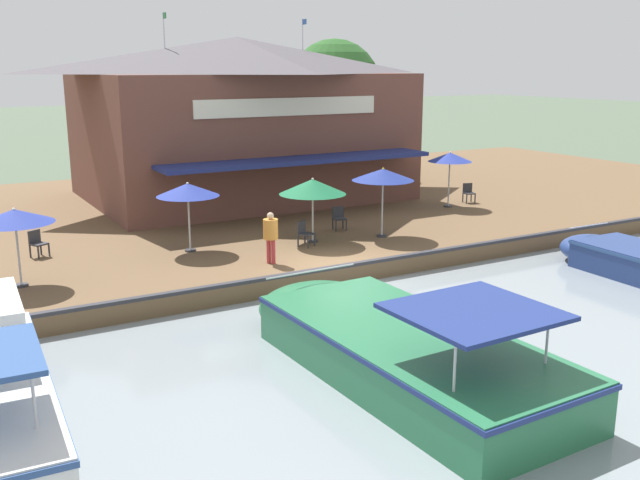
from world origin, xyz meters
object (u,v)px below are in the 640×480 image
(patio_umbrella_near_quay_edge, at_px, (313,187))
(motorboat_distant_upstream, at_px, (387,341))
(patio_umbrella_mid_patio_left, at_px, (188,190))
(cafe_chair_mid_patio, at_px, (37,242))
(cafe_chair_back_row_seat, at_px, (339,217))
(patio_umbrella_back_row, at_px, (14,216))
(tree_behind_restaurant, at_px, (334,89))
(patio_umbrella_mid_patio_right, at_px, (383,175))
(person_near_entrance, at_px, (271,232))
(waterfront_restaurant, at_px, (239,117))
(patio_umbrella_by_entrance, at_px, (450,157))
(cafe_chair_beside_entrance, at_px, (305,232))
(cafe_chair_under_first_umbrella, at_px, (469,192))

(patio_umbrella_near_quay_edge, relative_size, motorboat_distant_upstream, 0.25)
(patio_umbrella_mid_patio_left, relative_size, motorboat_distant_upstream, 0.25)
(cafe_chair_mid_patio, relative_size, motorboat_distant_upstream, 0.09)
(cafe_chair_back_row_seat, bearing_deg, patio_umbrella_back_row, -81.76)
(tree_behind_restaurant, bearing_deg, patio_umbrella_mid_patio_left, -46.44)
(patio_umbrella_near_quay_edge, xyz_separation_m, cafe_chair_back_row_seat, (-1.17, 1.77, -1.45))
(motorboat_distant_upstream, bearing_deg, cafe_chair_mid_patio, -154.95)
(patio_umbrella_mid_patio_right, relative_size, cafe_chair_back_row_seat, 2.90)
(patio_umbrella_mid_patio_right, bearing_deg, person_near_entrance, -76.21)
(waterfront_restaurant, xyz_separation_m, patio_umbrella_near_quay_edge, (9.64, -1.57, -1.71))
(patio_umbrella_by_entrance, height_order, cafe_chair_beside_entrance, patio_umbrella_by_entrance)
(patio_umbrella_mid_patio_left, bearing_deg, patio_umbrella_back_row, -75.91)
(patio_umbrella_mid_patio_left, distance_m, cafe_chair_under_first_umbrella, 13.90)
(cafe_chair_back_row_seat, relative_size, tree_behind_restaurant, 0.12)
(patio_umbrella_back_row, distance_m, tree_behind_restaurant, 22.63)
(waterfront_restaurant, relative_size, patio_umbrella_back_row, 6.36)
(patio_umbrella_mid_patio_left, distance_m, cafe_chair_beside_entrance, 4.09)
(patio_umbrella_by_entrance, bearing_deg, cafe_chair_under_first_umbrella, 103.30)
(motorboat_distant_upstream, xyz_separation_m, tree_behind_restaurant, (-21.84, 11.72, 4.64))
(patio_umbrella_back_row, bearing_deg, tree_behind_restaurant, 126.63)
(waterfront_restaurant, height_order, tree_behind_restaurant, waterfront_restaurant)
(patio_umbrella_mid_patio_right, relative_size, person_near_entrance, 1.54)
(patio_umbrella_mid_patio_right, distance_m, cafe_chair_mid_patio, 11.60)
(patio_umbrella_near_quay_edge, relative_size, cafe_chair_mid_patio, 2.68)
(patio_umbrella_back_row, xyz_separation_m, tree_behind_restaurant, (-13.40, 18.03, 2.74))
(patio_umbrella_by_entrance, relative_size, cafe_chair_under_first_umbrella, 2.80)
(patio_umbrella_near_quay_edge, height_order, patio_umbrella_by_entrance, patio_umbrella_by_entrance)
(patio_umbrella_by_entrance, xyz_separation_m, cafe_chair_mid_patio, (-0.04, -16.66, -1.66))
(patio_umbrella_mid_patio_left, relative_size, cafe_chair_beside_entrance, 2.68)
(cafe_chair_beside_entrance, xyz_separation_m, person_near_entrance, (1.39, -1.93, 0.51))
(patio_umbrella_mid_patio_right, bearing_deg, patio_umbrella_mid_patio_left, -102.26)
(patio_umbrella_mid_patio_left, bearing_deg, cafe_chair_under_first_umbrella, 98.49)
(cafe_chair_mid_patio, xyz_separation_m, tree_behind_restaurant, (-10.32, 17.10, 4.23))
(waterfront_restaurant, distance_m, cafe_chair_under_first_umbrella, 10.91)
(cafe_chair_under_first_umbrella, bearing_deg, cafe_chair_beside_entrance, -71.86)
(cafe_chair_under_first_umbrella, bearing_deg, person_near_entrance, -68.68)
(patio_umbrella_by_entrance, bearing_deg, patio_umbrella_mid_patio_left, -82.08)
(cafe_chair_under_first_umbrella, xyz_separation_m, person_near_entrance, (4.69, -12.02, 0.51))
(cafe_chair_under_first_umbrella, height_order, cafe_chair_mid_patio, same)
(cafe_chair_back_row_seat, relative_size, cafe_chair_mid_patio, 1.00)
(patio_umbrella_mid_patio_right, relative_size, tree_behind_restaurant, 0.34)
(patio_umbrella_mid_patio_left, bearing_deg, motorboat_distant_upstream, 5.62)
(patio_umbrella_back_row, relative_size, cafe_chair_mid_patio, 2.59)
(patio_umbrella_near_quay_edge, relative_size, patio_umbrella_mid_patio_left, 1.00)
(patio_umbrella_mid_patio_right, bearing_deg, patio_umbrella_by_entrance, 119.11)
(cafe_chair_under_first_umbrella, relative_size, cafe_chair_beside_entrance, 1.00)
(patio_umbrella_mid_patio_right, distance_m, cafe_chair_back_row_seat, 2.55)
(motorboat_distant_upstream, bearing_deg, patio_umbrella_by_entrance, 135.52)
(waterfront_restaurant, distance_m, patio_umbrella_mid_patio_right, 10.32)
(waterfront_restaurant, height_order, patio_umbrella_mid_patio_right, waterfront_restaurant)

